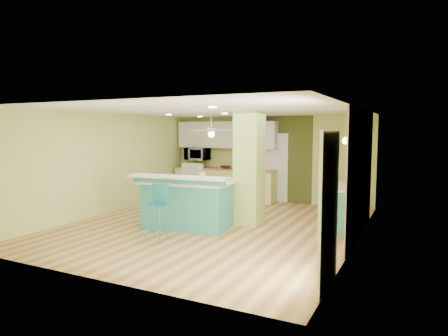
% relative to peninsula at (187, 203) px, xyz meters
% --- Properties ---
extents(floor, '(6.00, 7.00, 0.01)m').
position_rel_peninsula_xyz_m(floor, '(0.44, 0.37, -0.54)').
color(floor, '#966034').
rests_on(floor, ground).
extents(ceiling, '(6.00, 7.00, 0.01)m').
position_rel_peninsula_xyz_m(ceiling, '(0.44, 0.37, 1.97)').
color(ceiling, white).
rests_on(ceiling, wall_back).
extents(wall_back, '(6.00, 0.01, 2.50)m').
position_rel_peninsula_xyz_m(wall_back, '(0.44, 3.87, 0.71)').
color(wall_back, '#C9CF6F').
rests_on(wall_back, floor).
extents(wall_front, '(6.00, 0.01, 2.50)m').
position_rel_peninsula_xyz_m(wall_front, '(0.44, -3.14, 0.71)').
color(wall_front, '#C9CF6F').
rests_on(wall_front, floor).
extents(wall_left, '(0.01, 7.00, 2.50)m').
position_rel_peninsula_xyz_m(wall_left, '(-2.57, 0.37, 0.71)').
color(wall_left, '#C9CF6F').
rests_on(wall_left, floor).
extents(wall_right, '(0.01, 7.00, 2.50)m').
position_rel_peninsula_xyz_m(wall_right, '(3.44, 0.37, 0.71)').
color(wall_right, '#C9CF6F').
rests_on(wall_right, floor).
extents(wood_panel, '(0.02, 3.40, 2.50)m').
position_rel_peninsula_xyz_m(wood_panel, '(3.43, 0.97, 0.71)').
color(wood_panel, '#977B56').
rests_on(wood_panel, floor).
extents(olive_accent, '(2.20, 0.02, 2.50)m').
position_rel_peninsula_xyz_m(olive_accent, '(0.64, 3.86, 0.71)').
color(olive_accent, '#42481D').
rests_on(olive_accent, floor).
extents(interior_door, '(0.82, 0.05, 2.00)m').
position_rel_peninsula_xyz_m(interior_door, '(0.64, 3.83, 0.46)').
color(interior_door, silver).
rests_on(interior_door, floor).
extents(french_door, '(0.04, 1.08, 2.10)m').
position_rel_peninsula_xyz_m(french_door, '(3.41, -1.93, 0.51)').
color(french_door, silver).
rests_on(french_door, floor).
extents(column, '(0.55, 0.55, 2.50)m').
position_rel_peninsula_xyz_m(column, '(1.09, 0.87, 0.71)').
color(column, '#A8BF58').
rests_on(column, floor).
extents(kitchen_run, '(3.25, 0.63, 0.94)m').
position_rel_peninsula_xyz_m(kitchen_run, '(-0.86, 3.57, -0.07)').
color(kitchen_run, '#DCD973').
rests_on(kitchen_run, floor).
extents(stove, '(0.76, 0.66, 1.08)m').
position_rel_peninsula_xyz_m(stove, '(-1.81, 3.56, -0.08)').
color(stove, white).
rests_on(stove, floor).
extents(upper_cabinets, '(3.20, 0.34, 0.80)m').
position_rel_peninsula_xyz_m(upper_cabinets, '(-0.86, 3.69, 1.41)').
color(upper_cabinets, white).
rests_on(upper_cabinets, wall_back).
extents(microwave, '(0.70, 0.48, 0.39)m').
position_rel_peninsula_xyz_m(microwave, '(-1.81, 3.57, 0.81)').
color(microwave, white).
rests_on(microwave, wall_back).
extents(ceiling_fan, '(1.41, 1.41, 0.61)m').
position_rel_peninsula_xyz_m(ceiling_fan, '(-0.66, 2.37, 1.54)').
color(ceiling_fan, white).
rests_on(ceiling_fan, ceiling).
extents(pendant_lamp, '(0.14, 0.14, 0.69)m').
position_rel_peninsula_xyz_m(pendant_lamp, '(3.09, 1.12, 1.35)').
color(pendant_lamp, silver).
rests_on(pendant_lamp, ceiling).
extents(wall_decor, '(0.03, 0.90, 0.70)m').
position_rel_peninsula_xyz_m(wall_decor, '(3.40, 1.17, 1.01)').
color(wall_decor, brown).
rests_on(wall_decor, wood_panel).
extents(peninsula, '(2.21, 1.35, 1.16)m').
position_rel_peninsula_xyz_m(peninsula, '(0.00, 0.00, 0.00)').
color(peninsula, teal).
rests_on(peninsula, floor).
extents(bar_stool, '(0.38, 0.38, 1.08)m').
position_rel_peninsula_xyz_m(bar_stool, '(0.05, -1.09, 0.18)').
color(bar_stool, teal).
rests_on(bar_stool, floor).
extents(side_counter, '(0.61, 1.43, 0.92)m').
position_rel_peninsula_xyz_m(side_counter, '(3.14, 1.37, -0.07)').
color(side_counter, teal).
rests_on(side_counter, floor).
extents(fruit_bowl, '(0.38, 0.38, 0.08)m').
position_rel_peninsula_xyz_m(fruit_bowl, '(-0.81, 3.53, 0.44)').
color(fruit_bowl, '#3C2318').
rests_on(fruit_bowl, kitchen_run).
extents(canister, '(0.15, 0.15, 0.18)m').
position_rel_peninsula_xyz_m(canister, '(0.27, 0.21, 0.56)').
color(canister, gold).
rests_on(canister, peninsula).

